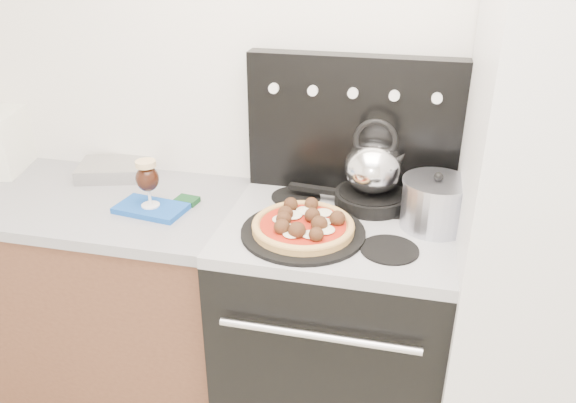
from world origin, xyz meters
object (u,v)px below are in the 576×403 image
(stock_pot, at_px, (435,205))
(pizza_pan, at_px, (303,232))
(base_cabinet, at_px, (73,294))
(oven_mitt, at_px, (151,208))
(fridge, at_px, (566,241))
(beer_glass, at_px, (148,183))
(skillet, at_px, (371,198))
(pizza, at_px, (303,224))
(tea_kettle, at_px, (374,163))
(stove_body, at_px, (333,335))

(stock_pot, bearing_deg, pizza_pan, -159.94)
(base_cabinet, distance_m, oven_mitt, 0.65)
(fridge, distance_m, beer_glass, 1.37)
(pizza_pan, relative_size, skillet, 1.54)
(pizza_pan, distance_m, pizza, 0.03)
(beer_glass, relative_size, tea_kettle, 0.78)
(tea_kettle, bearing_deg, stove_body, -140.24)
(fridge, bearing_deg, tea_kettle, 163.33)
(skillet, xyz_separation_m, stock_pot, (0.21, -0.12, 0.05))
(pizza_pan, relative_size, tea_kettle, 1.78)
(fridge, height_order, pizza_pan, fridge)
(fridge, bearing_deg, stock_pot, 170.79)
(fridge, distance_m, oven_mitt, 1.37)
(tea_kettle, xyz_separation_m, stock_pot, (0.21, -0.12, -0.08))
(beer_glass, relative_size, pizza_pan, 0.44)
(beer_glass, bearing_deg, stove_body, 3.10)
(pizza_pan, bearing_deg, oven_mitt, 172.64)
(pizza_pan, bearing_deg, pizza, 0.00)
(base_cabinet, bearing_deg, beer_glass, -7.95)
(base_cabinet, height_order, fridge, fridge)
(stock_pot, bearing_deg, oven_mitt, -175.61)
(fridge, relative_size, skillet, 7.29)
(skillet, relative_size, stock_pot, 1.21)
(stove_body, xyz_separation_m, beer_glass, (-0.67, -0.04, 0.57))
(beer_glass, height_order, skillet, beer_glass)
(fridge, bearing_deg, skillet, 163.33)
(oven_mitt, xyz_separation_m, pizza, (0.57, -0.07, 0.05))
(oven_mitt, xyz_separation_m, stock_pot, (0.97, 0.07, 0.09))
(beer_glass, relative_size, skillet, 0.67)
(oven_mitt, bearing_deg, base_cabinet, 172.05)
(pizza_pan, bearing_deg, fridge, 6.04)
(oven_mitt, distance_m, stock_pot, 0.98)
(fridge, distance_m, tea_kettle, 0.65)
(beer_glass, distance_m, pizza_pan, 0.58)
(stock_pot, bearing_deg, base_cabinet, -179.44)
(oven_mitt, height_order, beer_glass, beer_glass)
(stove_body, xyz_separation_m, pizza, (-0.10, -0.11, 0.52))
(base_cabinet, relative_size, stock_pot, 6.74)
(beer_glass, bearing_deg, pizza_pan, -7.36)
(fridge, relative_size, stock_pot, 8.83)
(beer_glass, height_order, tea_kettle, tea_kettle)
(oven_mitt, xyz_separation_m, pizza_pan, (0.57, -0.07, 0.02))
(pizza_pan, xyz_separation_m, skillet, (0.19, 0.27, 0.02))
(stove_body, height_order, fridge, fridge)
(stove_body, xyz_separation_m, stock_pot, (0.31, 0.04, 0.56))
(skillet, distance_m, tea_kettle, 0.14)
(skillet, xyz_separation_m, tea_kettle, (0.00, 0.00, 0.14))
(base_cabinet, relative_size, stove_body, 1.65)
(fridge, bearing_deg, oven_mitt, -179.53)
(beer_glass, bearing_deg, fridge, 0.47)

